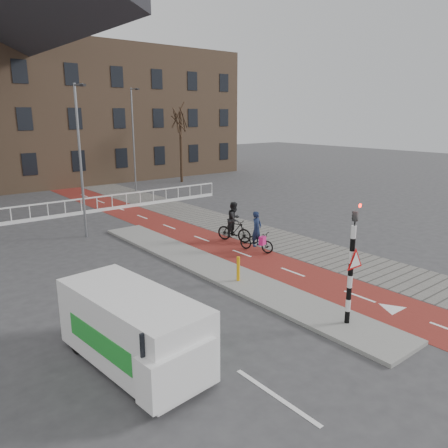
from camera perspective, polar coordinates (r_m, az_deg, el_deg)
ground at (r=14.93m, az=10.77°, el=-9.57°), size 120.00×120.00×0.00m
bike_lane at (r=23.05m, az=-5.87°, el=-0.86°), size 2.50×60.00×0.01m
sidewalk at (r=24.63m, az=-0.41°, el=0.20°), size 3.00×60.00×0.01m
curb_island at (r=17.14m, az=-1.02°, el=-5.93°), size 1.80×16.00×0.12m
traffic_signal at (r=12.64m, az=16.38°, el=-4.67°), size 0.80×0.80×3.68m
bollard at (r=15.70m, az=1.87°, el=-5.86°), size 0.12×0.12×0.90m
cyclist_near at (r=19.40m, az=4.29°, el=-1.84°), size 1.03×1.81×1.80m
cyclist_far at (r=20.78m, az=1.34°, el=-0.16°), size 1.11×1.85×1.93m
van at (r=10.97m, az=-11.81°, el=-13.13°), size 2.12×4.42×1.84m
railing at (r=26.91m, az=-26.03°, el=0.60°), size 28.00×0.10×0.99m
tree_right at (r=39.47m, az=-5.63°, el=9.91°), size 0.24×0.24×6.15m
streetlight_near at (r=22.18m, az=-18.22°, el=7.57°), size 0.12×0.12×7.34m
streetlight_right at (r=35.00m, az=-11.74°, el=10.57°), size 0.12×0.12×7.88m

